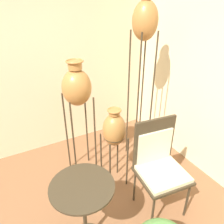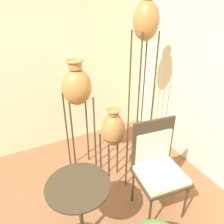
{
  "view_description": "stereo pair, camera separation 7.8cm",
  "coord_description": "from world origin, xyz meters",
  "px_view_note": "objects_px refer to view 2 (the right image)",
  "views": [
    {
      "loc": [
        -0.13,
        -0.95,
        2.12
      ],
      "look_at": [
        0.98,
        1.09,
        0.87
      ],
      "focal_mm": 35.0,
      "sensor_mm": 36.0,
      "label": 1
    },
    {
      "loc": [
        -0.06,
        -0.98,
        2.12
      ],
      "look_at": [
        0.98,
        1.09,
        0.87
      ],
      "focal_mm": 35.0,
      "sensor_mm": 36.0,
      "label": 2
    }
  ],
  "objects_px": {
    "vase_stand_short": "(113,131)",
    "chair": "(157,163)",
    "vase_stand_tall": "(146,26)",
    "side_table": "(80,201)",
    "vase_stand_medium": "(77,88)"
  },
  "relations": [
    {
      "from": "vase_stand_tall",
      "to": "chair",
      "type": "bearing_deg",
      "value": -111.06
    },
    {
      "from": "vase_stand_tall",
      "to": "side_table",
      "type": "relative_size",
      "value": 2.96
    },
    {
      "from": "vase_stand_short",
      "to": "chair",
      "type": "height_order",
      "value": "vase_stand_short"
    },
    {
      "from": "vase_stand_tall",
      "to": "vase_stand_short",
      "type": "distance_m",
      "value": 1.23
    },
    {
      "from": "vase_stand_medium",
      "to": "vase_stand_short",
      "type": "bearing_deg",
      "value": -55.66
    },
    {
      "from": "vase_stand_short",
      "to": "chair",
      "type": "relative_size",
      "value": 1.0
    },
    {
      "from": "side_table",
      "to": "chair",
      "type": "bearing_deg",
      "value": 2.99
    },
    {
      "from": "vase_stand_short",
      "to": "side_table",
      "type": "distance_m",
      "value": 0.84
    },
    {
      "from": "vase_stand_medium",
      "to": "chair",
      "type": "bearing_deg",
      "value": -59.39
    },
    {
      "from": "vase_stand_tall",
      "to": "vase_stand_medium",
      "type": "xyz_separation_m",
      "value": [
        -0.84,
        0.05,
        -0.61
      ]
    },
    {
      "from": "vase_stand_medium",
      "to": "side_table",
      "type": "height_order",
      "value": "vase_stand_medium"
    },
    {
      "from": "vase_stand_medium",
      "to": "side_table",
      "type": "distance_m",
      "value": 1.19
    },
    {
      "from": "vase_stand_tall",
      "to": "vase_stand_medium",
      "type": "height_order",
      "value": "vase_stand_tall"
    },
    {
      "from": "vase_stand_tall",
      "to": "vase_stand_short",
      "type": "height_order",
      "value": "vase_stand_tall"
    },
    {
      "from": "vase_stand_tall",
      "to": "chair",
      "type": "distance_m",
      "value": 1.51
    }
  ]
}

